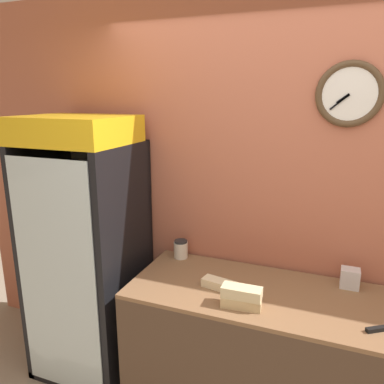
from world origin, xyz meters
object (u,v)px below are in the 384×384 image
object	(u,v)px
sandwich_flat_left	(220,284)
condiment_jar	(181,249)
sandwich_stack_bottom	(241,302)
napkin_dispenser	(350,278)
beverage_cooler	(90,236)
sandwich_stack_middle	(242,292)

from	to	relation	value
sandwich_flat_left	condiment_jar	bearing A→B (deg)	140.29
sandwich_stack_bottom	sandwich_flat_left	size ratio (longest dim) A/B	1.00
sandwich_flat_left	condiment_jar	distance (m)	0.51
sandwich_stack_bottom	condiment_jar	size ratio (longest dim) A/B	1.75
condiment_jar	sandwich_stack_bottom	bearing A→B (deg)	-40.24
condiment_jar	napkin_dispenser	distance (m)	1.13
napkin_dispenser	beverage_cooler	bearing A→B (deg)	-173.92
condiment_jar	napkin_dispenser	xyz separation A→B (m)	(1.13, -0.02, -0.00)
beverage_cooler	sandwich_stack_bottom	bearing A→B (deg)	-12.78
sandwich_stack_middle	condiment_jar	size ratio (longest dim) A/B	1.71
sandwich_stack_bottom	beverage_cooler	bearing A→B (deg)	167.22
sandwich_stack_middle	condiment_jar	world-z (taller)	condiment_jar
beverage_cooler	condiment_jar	world-z (taller)	beverage_cooler
sandwich_flat_left	sandwich_stack_middle	bearing A→B (deg)	-41.42
sandwich_stack_bottom	sandwich_flat_left	distance (m)	0.23
beverage_cooler	sandwich_stack_middle	xyz separation A→B (m)	(1.19, -0.27, -0.07)
beverage_cooler	napkin_dispenser	bearing A→B (deg)	6.08
condiment_jar	sandwich_stack_middle	bearing A→B (deg)	-40.24
condiment_jar	napkin_dispenser	size ratio (longest dim) A/B	1.08
sandwich_stack_bottom	condiment_jar	bearing A→B (deg)	139.76
sandwich_stack_bottom	sandwich_stack_middle	size ratio (longest dim) A/B	1.03
sandwich_flat_left	napkin_dispenser	distance (m)	0.79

